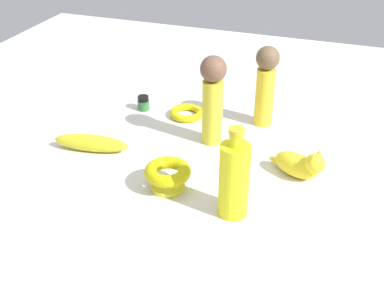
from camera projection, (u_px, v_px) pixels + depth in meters
The scene contains 9 objects.
ground at pixel (192, 160), 1.21m from camera, with size 2.00×2.00×0.00m, color silver.
bangle at pixel (187, 113), 1.41m from camera, with size 0.10×0.10×0.02m, color #CFC610.
person_figure_child at pixel (213, 96), 1.22m from camera, with size 0.07×0.07×0.24m.
cat_figurine at pixel (300, 164), 1.13m from camera, with size 0.09×0.14×0.08m.
bowl at pixel (168, 174), 1.09m from camera, with size 0.10×0.10×0.06m.
bottle_tall at pixel (234, 179), 0.99m from camera, with size 0.06×0.06×0.20m.
nail_polish_jar at pixel (143, 103), 1.44m from camera, with size 0.03×0.03×0.04m.
person_figure_adult at pixel (266, 83), 1.31m from camera, with size 0.06×0.06×0.22m.
banana at pixel (91, 143), 1.24m from camera, with size 0.19×0.04×0.04m, color gold.
Camera 1 is at (-0.96, -0.34, 0.66)m, focal length 46.06 mm.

